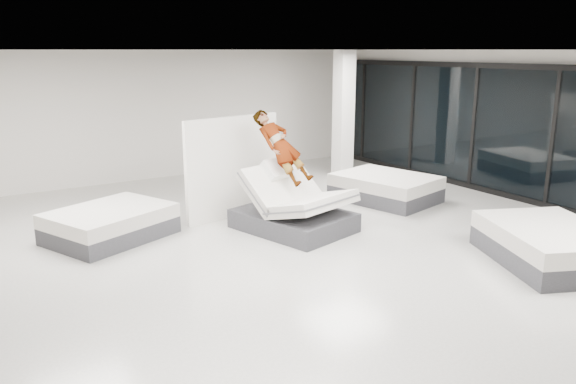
# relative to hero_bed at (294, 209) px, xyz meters

# --- Properties ---
(room) EXTENTS (14.00, 14.04, 3.20)m
(room) POSITION_rel_hero_bed_xyz_m (-0.63, -1.51, 1.21)
(room) COLOR beige
(room) RESTS_ON ground
(hero_bed) EXTENTS (1.93, 2.28, 1.26)m
(hero_bed) POSITION_rel_hero_bed_xyz_m (0.00, 0.00, 0.00)
(hero_bed) COLOR #3C3C41
(hero_bed) RESTS_ON floor
(person) EXTENTS (0.93, 1.57, 1.28)m
(person) POSITION_rel_hero_bed_xyz_m (-0.08, 0.31, 0.84)
(person) COLOR slate
(person) RESTS_ON hero_bed
(remote) EXTENTS (0.08, 0.15, 0.08)m
(remote) POSITION_rel_hero_bed_xyz_m (0.22, 0.03, 0.67)
(remote) COLOR black
(remote) RESTS_ON person
(divider_panel) EXTENTS (2.15, 0.51, 1.97)m
(divider_panel) POSITION_rel_hero_bed_xyz_m (-0.53, 1.40, 0.60)
(divider_panel) COLOR white
(divider_panel) RESTS_ON floor
(flat_bed_right_far) EXTENTS (1.97, 2.35, 0.56)m
(flat_bed_right_far) POSITION_rel_hero_bed_xyz_m (2.80, 0.70, -0.11)
(flat_bed_right_far) COLOR #3C3C41
(flat_bed_right_far) RESTS_ON floor
(flat_bed_right_near) EXTENTS (2.29, 2.56, 0.58)m
(flat_bed_right_near) POSITION_rel_hero_bed_xyz_m (2.46, -3.46, -0.10)
(flat_bed_right_near) COLOR #3C3C41
(flat_bed_right_near) RESTS_ON floor
(flat_bed_left_far) EXTENTS (2.36, 2.10, 0.53)m
(flat_bed_left_far) POSITION_rel_hero_bed_xyz_m (-2.97, 1.30, -0.12)
(flat_bed_left_far) COLOR #3C3C41
(flat_bed_left_far) RESTS_ON floor
(column) EXTENTS (0.40, 0.40, 3.20)m
(column) POSITION_rel_hero_bed_xyz_m (3.37, 2.99, 1.21)
(column) COLOR silver
(column) RESTS_ON floor
(storefront_glazing) EXTENTS (0.12, 13.40, 2.92)m
(storefront_glazing) POSITION_rel_hero_bed_xyz_m (5.27, -1.51, 1.06)
(storefront_glazing) COLOR #1D2931
(storefront_glazing) RESTS_ON floor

